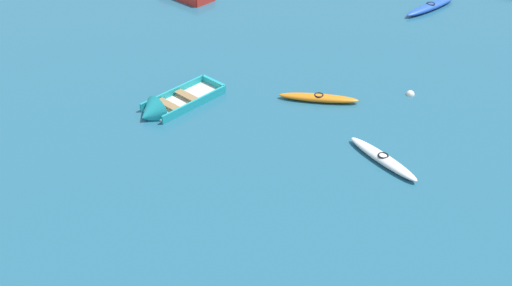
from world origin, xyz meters
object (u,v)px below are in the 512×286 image
rowboat_turquoise_back_row_left (163,109)px  kayak_white_far_back (383,158)px  mooring_buoy_between_boats_right (410,95)px  kayak_blue_midfield_right (430,6)px  kayak_orange_near_camera (319,98)px

rowboat_turquoise_back_row_left → kayak_white_far_back: size_ratio=1.23×
rowboat_turquoise_back_row_left → mooring_buoy_between_boats_right: 9.90m
kayak_white_far_back → mooring_buoy_between_boats_right: bearing=60.1°
rowboat_turquoise_back_row_left → kayak_white_far_back: (7.39, -4.36, -0.02)m
kayak_blue_midfield_right → kayak_white_far_back: (-6.45, -12.67, -0.02)m
kayak_blue_midfield_right → kayak_white_far_back: bearing=-117.0°
kayak_orange_near_camera → kayak_white_far_back: bearing=-73.9°
kayak_orange_near_camera → kayak_blue_midfield_right: bearing=47.1°
kayak_white_far_back → mooring_buoy_between_boats_right: 5.02m
kayak_orange_near_camera → kayak_blue_midfield_right: kayak_blue_midfield_right is taller
rowboat_turquoise_back_row_left → mooring_buoy_between_boats_right: (9.90, -0.01, -0.16)m
rowboat_turquoise_back_row_left → mooring_buoy_between_boats_right: bearing=-0.0°
kayak_orange_near_camera → kayak_white_far_back: size_ratio=1.04×
rowboat_turquoise_back_row_left → kayak_blue_midfield_right: bearing=31.0°
kayak_blue_midfield_right → kayak_white_far_back: kayak_blue_midfield_right is taller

